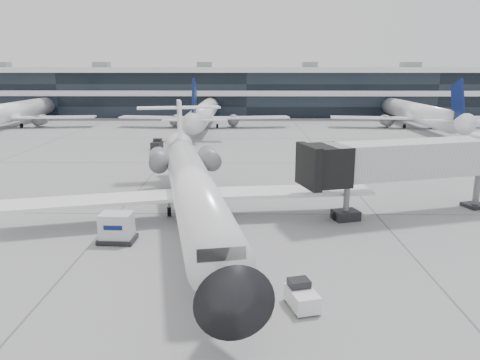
{
  "coord_description": "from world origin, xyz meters",
  "views": [
    {
      "loc": [
        -0.06,
        -34.56,
        11.01
      ],
      "look_at": [
        -0.52,
        0.45,
        2.6
      ],
      "focal_mm": 35.0,
      "sensor_mm": 36.0,
      "label": 1
    }
  ],
  "objects_px": {
    "regional_jet": "(192,185)",
    "jet_bridge": "(427,159)",
    "ramp_worker": "(268,301)",
    "cargo_uld": "(117,228)",
    "baggage_tug": "(302,296)"
  },
  "relations": [
    {
      "from": "regional_jet",
      "to": "jet_bridge",
      "type": "height_order",
      "value": "regional_jet"
    },
    {
      "from": "regional_jet",
      "to": "ramp_worker",
      "type": "height_order",
      "value": "regional_jet"
    },
    {
      "from": "ramp_worker",
      "to": "cargo_uld",
      "type": "bearing_deg",
      "value": -84.07
    },
    {
      "from": "regional_jet",
      "to": "cargo_uld",
      "type": "distance_m",
      "value": 6.54
    },
    {
      "from": "cargo_uld",
      "to": "regional_jet",
      "type": "bearing_deg",
      "value": 47.96
    },
    {
      "from": "regional_jet",
      "to": "cargo_uld",
      "type": "relative_size",
      "value": 14.22
    },
    {
      "from": "jet_bridge",
      "to": "cargo_uld",
      "type": "bearing_deg",
      "value": -179.77
    },
    {
      "from": "jet_bridge",
      "to": "baggage_tug",
      "type": "bearing_deg",
      "value": -143.03
    },
    {
      "from": "ramp_worker",
      "to": "baggage_tug",
      "type": "bearing_deg",
      "value": 171.4
    },
    {
      "from": "ramp_worker",
      "to": "cargo_uld",
      "type": "xyz_separation_m",
      "value": [
        -9.35,
        9.35,
        0.13
      ]
    },
    {
      "from": "baggage_tug",
      "to": "ramp_worker",
      "type": "bearing_deg",
      "value": -164.79
    },
    {
      "from": "jet_bridge",
      "to": "ramp_worker",
      "type": "height_order",
      "value": "jet_bridge"
    },
    {
      "from": "regional_jet",
      "to": "jet_bridge",
      "type": "xyz_separation_m",
      "value": [
        17.69,
        2.16,
        1.58
      ]
    },
    {
      "from": "ramp_worker",
      "to": "cargo_uld",
      "type": "relative_size",
      "value": 0.69
    },
    {
      "from": "jet_bridge",
      "to": "ramp_worker",
      "type": "distance_m",
      "value": 20.76
    }
  ]
}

